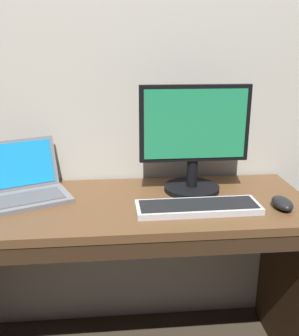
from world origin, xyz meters
name	(u,v)px	position (x,y,z in m)	size (l,w,h in m)	color
back_wall	(112,8)	(0.00, 0.31, 1.52)	(5.19, 0.04, 3.04)	beige
desk	(119,256)	(0.00, -0.01, 0.54)	(1.56, 0.56, 0.77)	brown
laptop_space_gray	(24,190)	(-0.38, 0.07, 0.81)	(0.42, 0.39, 0.22)	slate
external_monitor	(195,140)	(0.32, 0.09, 1.00)	(0.45, 0.24, 0.45)	black
wired_keyboard	(199,207)	(0.31, -0.10, 0.79)	(0.47, 0.16, 0.03)	#BCBCC1
computer_mouse	(283,203)	(0.63, -0.12, 0.80)	(0.07, 0.12, 0.04)	black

